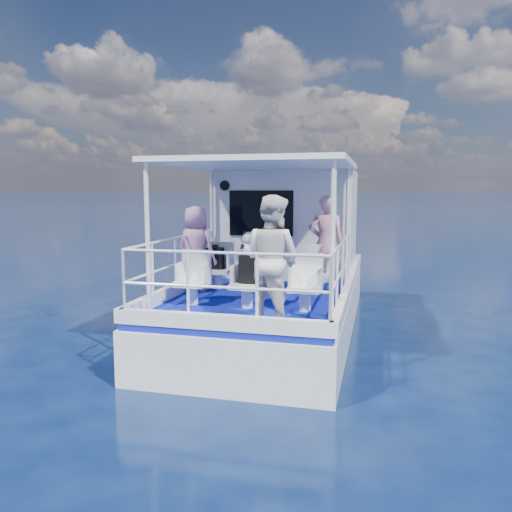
% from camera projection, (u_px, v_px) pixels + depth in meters
% --- Properties ---
extents(ground, '(2000.00, 2000.00, 0.00)m').
position_uv_depth(ground, '(263.00, 343.00, 8.88)').
color(ground, '#08143B').
rests_on(ground, ground).
extents(hull, '(3.00, 7.00, 1.60)m').
position_uv_depth(hull, '(275.00, 328.00, 9.84)').
color(hull, white).
rests_on(hull, ground).
extents(deck, '(2.90, 6.90, 0.10)m').
position_uv_depth(deck, '(275.00, 286.00, 9.73)').
color(deck, '#0B179A').
rests_on(deck, hull).
extents(cabin, '(2.85, 2.00, 2.20)m').
position_uv_depth(cabin, '(287.00, 223.00, 10.84)').
color(cabin, white).
rests_on(cabin, deck).
extents(canopy, '(3.00, 3.20, 0.08)m').
position_uv_depth(canopy, '(261.00, 164.00, 8.29)').
color(canopy, white).
rests_on(canopy, cabin).
extents(canopy_posts, '(2.77, 2.97, 2.20)m').
position_uv_depth(canopy_posts, '(260.00, 232.00, 8.38)').
color(canopy_posts, white).
rests_on(canopy_posts, deck).
extents(railings, '(2.84, 3.59, 1.00)m').
position_uv_depth(railings, '(255.00, 270.00, 8.15)').
color(railings, white).
rests_on(railings, deck).
extents(seat_port_fwd, '(0.48, 0.46, 0.38)m').
position_uv_depth(seat_port_fwd, '(218.00, 279.00, 9.15)').
color(seat_port_fwd, white).
rests_on(seat_port_fwd, deck).
extents(seat_center_fwd, '(0.48, 0.46, 0.38)m').
position_uv_depth(seat_center_fwd, '(266.00, 281.00, 8.93)').
color(seat_center_fwd, white).
rests_on(seat_center_fwd, deck).
extents(seat_stbd_fwd, '(0.48, 0.46, 0.38)m').
position_uv_depth(seat_stbd_fwd, '(316.00, 283.00, 8.72)').
color(seat_stbd_fwd, white).
rests_on(seat_stbd_fwd, deck).
extents(seat_port_aft, '(0.48, 0.46, 0.38)m').
position_uv_depth(seat_port_aft, '(192.00, 292.00, 7.90)').
color(seat_port_aft, white).
rests_on(seat_port_aft, deck).
extents(seat_center_aft, '(0.48, 0.46, 0.38)m').
position_uv_depth(seat_center_aft, '(247.00, 295.00, 7.68)').
color(seat_center_aft, white).
rests_on(seat_center_aft, deck).
extents(seat_stbd_aft, '(0.48, 0.46, 0.38)m').
position_uv_depth(seat_stbd_aft, '(305.00, 298.00, 7.47)').
color(seat_stbd_aft, white).
rests_on(seat_stbd_aft, deck).
extents(passenger_port_fwd, '(0.63, 0.50, 1.53)m').
position_uv_depth(passenger_port_fwd, '(196.00, 248.00, 8.98)').
color(passenger_port_fwd, pink).
rests_on(passenger_port_fwd, deck).
extents(passenger_stbd_fwd, '(0.67, 0.48, 1.72)m').
position_uv_depth(passenger_stbd_fwd, '(326.00, 243.00, 8.89)').
color(passenger_stbd_fwd, '#C47F91').
rests_on(passenger_stbd_fwd, deck).
extents(passenger_stbd_aft, '(1.04, 0.96, 1.74)m').
position_uv_depth(passenger_stbd_aft, '(272.00, 260.00, 6.72)').
color(passenger_stbd_aft, silver).
rests_on(passenger_stbd_aft, deck).
extents(backpack_port, '(0.30, 0.17, 0.39)m').
position_uv_depth(backpack_port, '(215.00, 258.00, 9.05)').
color(backpack_port, black).
rests_on(backpack_port, seat_port_fwd).
extents(backpack_center, '(0.29, 0.16, 0.43)m').
position_uv_depth(backpack_center, '(249.00, 269.00, 7.62)').
color(backpack_center, black).
rests_on(backpack_center, seat_center_aft).
extents(compact_camera, '(0.10, 0.06, 0.06)m').
position_uv_depth(compact_camera, '(215.00, 246.00, 9.00)').
color(compact_camera, black).
rests_on(compact_camera, backpack_port).
extents(panda, '(0.24, 0.20, 0.37)m').
position_uv_depth(panda, '(249.00, 243.00, 7.59)').
color(panda, white).
rests_on(panda, backpack_center).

